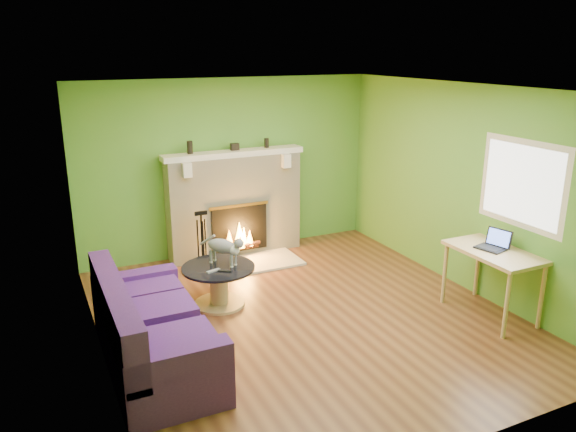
# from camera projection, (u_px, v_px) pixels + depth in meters

# --- Properties ---
(floor) EXTENTS (5.00, 5.00, 0.00)m
(floor) POSITION_uv_depth(u_px,v_px,m) (306.00, 316.00, 6.55)
(floor) COLOR #5A2E19
(floor) RESTS_ON ground
(ceiling) EXTENTS (5.00, 5.00, 0.00)m
(ceiling) POSITION_uv_depth(u_px,v_px,m) (308.00, 89.00, 5.80)
(ceiling) COLOR white
(ceiling) RESTS_ON wall_back
(wall_back) EXTENTS (5.00, 0.00, 5.00)m
(wall_back) POSITION_uv_depth(u_px,v_px,m) (229.00, 167.00, 8.33)
(wall_back) COLOR #539631
(wall_back) RESTS_ON floor
(wall_front) EXTENTS (5.00, 0.00, 5.00)m
(wall_front) POSITION_uv_depth(u_px,v_px,m) (467.00, 297.00, 4.01)
(wall_front) COLOR #539631
(wall_front) RESTS_ON floor
(wall_left) EXTENTS (0.00, 5.00, 5.00)m
(wall_left) POSITION_uv_depth(u_px,v_px,m) (93.00, 238.00, 5.25)
(wall_left) COLOR #539631
(wall_left) RESTS_ON floor
(wall_right) EXTENTS (0.00, 5.00, 5.00)m
(wall_right) POSITION_uv_depth(u_px,v_px,m) (464.00, 188.00, 7.10)
(wall_right) COLOR #539631
(wall_right) RESTS_ON floor
(window_frame) EXTENTS (0.00, 1.20, 1.20)m
(window_frame) POSITION_uv_depth(u_px,v_px,m) (522.00, 184.00, 6.25)
(window_frame) COLOR silver
(window_frame) RESTS_ON wall_right
(window_pane) EXTENTS (0.00, 1.06, 1.06)m
(window_pane) POSITION_uv_depth(u_px,v_px,m) (522.00, 184.00, 6.24)
(window_pane) COLOR white
(window_pane) RESTS_ON wall_right
(fireplace) EXTENTS (2.10, 0.46, 1.58)m
(fireplace) POSITION_uv_depth(u_px,v_px,m) (235.00, 204.00, 8.33)
(fireplace) COLOR beige
(fireplace) RESTS_ON floor
(hearth) EXTENTS (1.50, 0.75, 0.03)m
(hearth) POSITION_uv_depth(u_px,v_px,m) (249.00, 263.00, 8.10)
(hearth) COLOR beige
(hearth) RESTS_ON floor
(mantel) EXTENTS (2.10, 0.28, 0.08)m
(mantel) POSITION_uv_depth(u_px,v_px,m) (234.00, 153.00, 8.09)
(mantel) COLOR silver
(mantel) RESTS_ON fireplace
(sofa) EXTENTS (0.92, 2.03, 0.91)m
(sofa) POSITION_uv_depth(u_px,v_px,m) (149.00, 333.00, 5.45)
(sofa) COLOR #431A64
(sofa) RESTS_ON floor
(coffee_table) EXTENTS (0.88, 0.88, 0.50)m
(coffee_table) POSITION_uv_depth(u_px,v_px,m) (219.00, 283.00, 6.76)
(coffee_table) COLOR tan
(coffee_table) RESTS_ON floor
(desk) EXTENTS (0.63, 1.09, 0.80)m
(desk) POSITION_uv_depth(u_px,v_px,m) (494.00, 258.00, 6.38)
(desk) COLOR tan
(desk) RESTS_ON floor
(cat) EXTENTS (0.53, 0.62, 0.38)m
(cat) POSITION_uv_depth(u_px,v_px,m) (223.00, 249.00, 6.72)
(cat) COLOR slate
(cat) RESTS_ON coffee_table
(remote_silver) EXTENTS (0.18, 0.09, 0.02)m
(remote_silver) POSITION_uv_depth(u_px,v_px,m) (213.00, 271.00, 6.55)
(remote_silver) COLOR gray
(remote_silver) RESTS_ON coffee_table
(remote_black) EXTENTS (0.16, 0.12, 0.02)m
(remote_black) POSITION_uv_depth(u_px,v_px,m) (225.00, 271.00, 6.55)
(remote_black) COLOR black
(remote_black) RESTS_ON coffee_table
(laptop) EXTENTS (0.33, 0.36, 0.23)m
(laptop) POSITION_uv_depth(u_px,v_px,m) (491.00, 240.00, 6.36)
(laptop) COLOR black
(laptop) RESTS_ON desk
(fire_tools) EXTENTS (0.22, 0.22, 0.82)m
(fire_tools) POSITION_uv_depth(u_px,v_px,m) (202.00, 239.00, 7.85)
(fire_tools) COLOR black
(fire_tools) RESTS_ON hearth
(mantel_vase_left) EXTENTS (0.08, 0.08, 0.18)m
(mantel_vase_left) POSITION_uv_depth(u_px,v_px,m) (190.00, 147.00, 7.81)
(mantel_vase_left) COLOR black
(mantel_vase_left) RESTS_ON mantel
(mantel_vase_right) EXTENTS (0.07, 0.07, 0.14)m
(mantel_vase_right) POSITION_uv_depth(u_px,v_px,m) (267.00, 143.00, 8.30)
(mantel_vase_right) COLOR black
(mantel_vase_right) RESTS_ON mantel
(mantel_box) EXTENTS (0.12, 0.08, 0.10)m
(mantel_box) POSITION_uv_depth(u_px,v_px,m) (235.00, 147.00, 8.10)
(mantel_box) COLOR black
(mantel_box) RESTS_ON mantel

